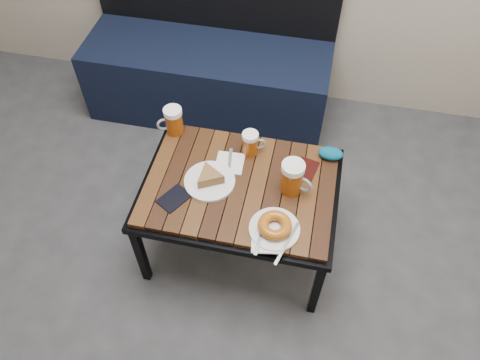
% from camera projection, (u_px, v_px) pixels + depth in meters
% --- Properties ---
extents(bench, '(1.40, 0.50, 0.95)m').
position_uv_depth(bench, '(209.00, 71.00, 2.76)').
color(bench, black).
rests_on(bench, ground).
extents(cafe_table, '(0.84, 0.62, 0.47)m').
position_uv_depth(cafe_table, '(240.00, 190.00, 2.02)').
color(cafe_table, black).
rests_on(cafe_table, ground).
extents(beer_mug_left, '(0.13, 0.11, 0.13)m').
position_uv_depth(beer_mug_left, '(173.00, 121.00, 2.13)').
color(beer_mug_left, '#8F3E0B').
rests_on(beer_mug_left, cafe_table).
extents(beer_mug_centre, '(0.11, 0.09, 0.12)m').
position_uv_depth(beer_mug_centre, '(251.00, 143.00, 2.05)').
color(beer_mug_centre, '#8F3E0B').
rests_on(beer_mug_centre, cafe_table).
extents(beer_mug_right, '(0.15, 0.12, 0.15)m').
position_uv_depth(beer_mug_right, '(293.00, 177.00, 1.91)').
color(beer_mug_right, '#8F3E0B').
rests_on(beer_mug_right, cafe_table).
extents(plate_pie, '(0.22, 0.22, 0.06)m').
position_uv_depth(plate_pie, '(209.00, 179.00, 1.97)').
color(plate_pie, white).
rests_on(plate_pie, cafe_table).
extents(plate_bagel, '(0.20, 0.26, 0.06)m').
position_uv_depth(plate_bagel, '(275.00, 227.00, 1.82)').
color(plate_bagel, white).
rests_on(plate_bagel, cafe_table).
extents(napkin_left, '(0.13, 0.16, 0.01)m').
position_uv_depth(napkin_left, '(230.00, 163.00, 2.05)').
color(napkin_left, white).
rests_on(napkin_left, cafe_table).
extents(napkin_right, '(0.13, 0.12, 0.01)m').
position_uv_depth(napkin_right, '(267.00, 242.00, 1.80)').
color(napkin_right, white).
rests_on(napkin_right, cafe_table).
extents(passport_navy, '(0.14, 0.16, 0.01)m').
position_uv_depth(passport_navy, '(174.00, 198.00, 1.93)').
color(passport_navy, black).
rests_on(passport_navy, cafe_table).
extents(passport_burgundy, '(0.11, 0.14, 0.01)m').
position_uv_depth(passport_burgundy, '(306.00, 169.00, 2.03)').
color(passport_burgundy, black).
rests_on(passport_burgundy, cafe_table).
extents(knit_pouch, '(0.11, 0.07, 0.05)m').
position_uv_depth(knit_pouch, '(331.00, 153.00, 2.06)').
color(knit_pouch, navy).
rests_on(knit_pouch, cafe_table).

